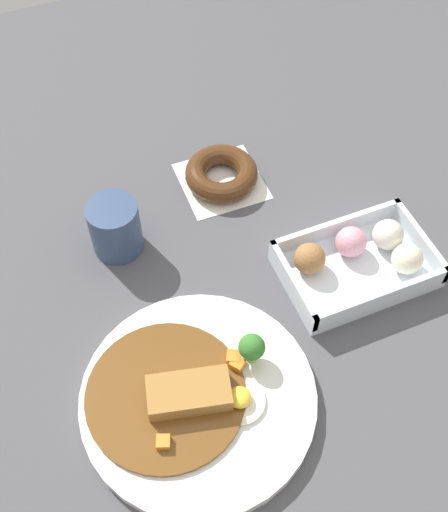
% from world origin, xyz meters
% --- Properties ---
extents(ground_plane, '(1.60, 1.60, 0.00)m').
position_xyz_m(ground_plane, '(0.00, 0.00, 0.00)').
color(ground_plane, '#4C4C51').
extents(curry_plate, '(0.29, 0.29, 0.06)m').
position_xyz_m(curry_plate, '(0.17, 0.11, 0.01)').
color(curry_plate, white).
rests_on(curry_plate, ground_plane).
extents(donut_box, '(0.21, 0.14, 0.06)m').
position_xyz_m(donut_box, '(-0.12, 0.01, 0.02)').
color(donut_box, silver).
rests_on(donut_box, ground_plane).
extents(chocolate_ring_donut, '(0.13, 0.13, 0.03)m').
position_xyz_m(chocolate_ring_donut, '(-0.00, -0.22, 0.02)').
color(chocolate_ring_donut, white).
rests_on(chocolate_ring_donut, ground_plane).
extents(coffee_mug, '(0.07, 0.07, 0.08)m').
position_xyz_m(coffee_mug, '(0.19, -0.16, 0.04)').
color(coffee_mug, '#33476B').
rests_on(coffee_mug, ground_plane).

